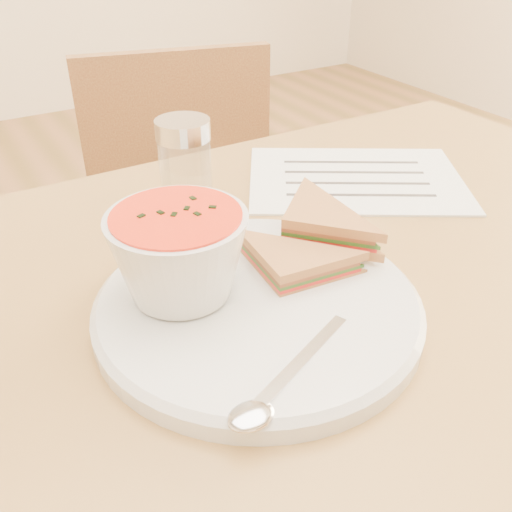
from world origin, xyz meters
TOP-DOWN VIEW (x-y plane):
  - dining_table at (0.00, 0.00)m, footprint 1.00×0.70m
  - chair_far at (0.06, 0.46)m, footprint 0.45×0.45m
  - plate at (-0.11, -0.03)m, footprint 0.35×0.35m
  - soup_bowl at (-0.17, 0.01)m, footprint 0.15×0.15m
  - sandwich_half_a at (-0.10, -0.04)m, footprint 0.10×0.10m
  - sandwich_half_b at (-0.06, 0.02)m, footprint 0.15×0.15m
  - spoon at (-0.14, -0.13)m, footprint 0.18×0.11m
  - paper_menu at (0.15, 0.15)m, footprint 0.35×0.33m
  - condiment_shaker at (-0.08, 0.19)m, footprint 0.08×0.08m

SIDE VIEW (x-z plane):
  - dining_table at x=0.00m, z-range 0.00..0.75m
  - chair_far at x=0.06m, z-range 0.00..0.84m
  - paper_menu at x=0.15m, z-range 0.75..0.75m
  - plate at x=-0.11m, z-range 0.75..0.77m
  - spoon at x=-0.14m, z-range 0.77..0.78m
  - sandwich_half_a at x=-0.10m, z-range 0.77..0.79m
  - sandwich_half_b at x=-0.06m, z-range 0.78..0.81m
  - condiment_shaker at x=-0.08m, z-range 0.75..0.86m
  - soup_bowl at x=-0.17m, z-range 0.77..0.85m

